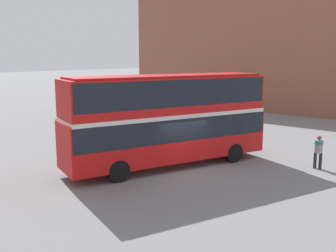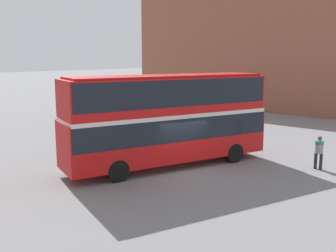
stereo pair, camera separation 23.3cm
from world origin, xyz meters
name	(u,v)px [view 1 (the left image)]	position (x,y,z in m)	size (l,w,h in m)	color
ground_plane	(180,171)	(0.00, 0.00, 0.00)	(240.00, 240.00, 0.00)	slate
building_row_right	(286,44)	(27.04, 6.55, 6.96)	(11.04, 34.75, 13.91)	#935642
double_decker_bus	(168,115)	(0.30, 1.03, 2.71)	(11.04, 5.97, 4.72)	red
pedestrian_foreground	(318,149)	(4.83, -5.10, 1.05)	(0.46, 0.46, 1.72)	#232328
parked_car_kerb_near	(92,112)	(6.93, 15.32, 0.79)	(4.61, 2.47, 1.57)	slate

